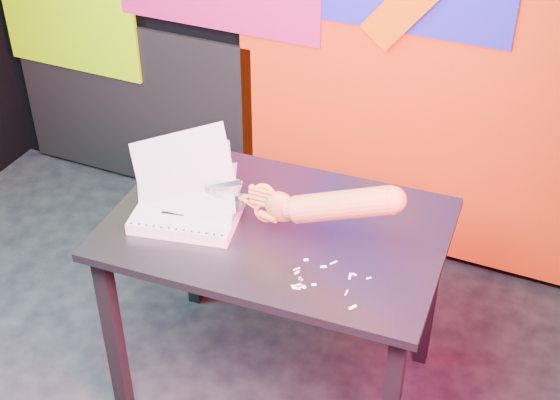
% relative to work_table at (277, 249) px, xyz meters
% --- Properties ---
extents(room, '(3.01, 3.01, 2.71)m').
position_rel_work_table_xyz_m(room, '(-0.44, -0.52, 0.70)').
color(room, black).
rests_on(room, ground).
extents(backdrop, '(2.88, 0.05, 2.08)m').
position_rel_work_table_xyz_m(backdrop, '(-0.38, 0.94, 0.31)').
color(backdrop, red).
rests_on(backdrop, ground).
extents(work_table, '(1.13, 0.79, 0.75)m').
position_rel_work_table_xyz_m(work_table, '(0.00, 0.00, 0.00)').
color(work_table, black).
rests_on(work_table, ground).
extents(printout_stack, '(0.42, 0.31, 0.33)m').
position_rel_work_table_xyz_m(printout_stack, '(-0.29, -0.08, 0.13)').
color(printout_stack, silver).
rests_on(printout_stack, work_table).
extents(scissors, '(0.25, 0.02, 0.15)m').
position_rel_work_table_xyz_m(scissors, '(-0.03, -0.06, 0.22)').
color(scissors, silver).
rests_on(scissors, printout_stack).
extents(hand_forearm, '(0.48, 0.10, 0.22)m').
position_rel_work_table_xyz_m(hand_forearm, '(0.20, -0.05, 0.28)').
color(hand_forearm, '#B16B3A').
rests_on(hand_forearm, work_table).
extents(paper_clippings, '(0.23, 0.19, 0.00)m').
position_rel_work_table_xyz_m(paper_clippings, '(0.23, -0.20, 0.10)').
color(paper_clippings, white).
rests_on(paper_clippings, work_table).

